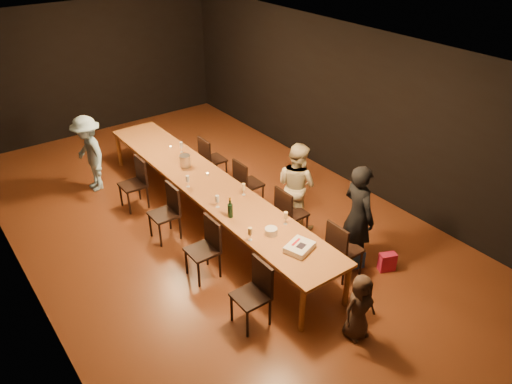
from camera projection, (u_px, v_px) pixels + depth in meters
ground at (210, 220)px, 8.73m from camera, size 10.00×10.00×0.00m
room_shell at (204, 108)px, 7.68m from camera, size 6.04×10.04×3.02m
table at (208, 186)px, 8.38m from camera, size 0.90×6.00×0.75m
chair_right_0 at (345, 248)px, 7.27m from camera, size 0.42×0.42×0.93m
chair_right_1 at (292, 212)px, 8.10m from camera, size 0.42×0.42×0.93m
chair_right_2 at (249, 183)px, 8.93m from camera, size 0.42×0.42×0.93m
chair_right_3 at (213, 159)px, 9.76m from camera, size 0.42×0.42×0.93m
chair_left_0 at (251, 296)px, 6.40m from camera, size 0.42×0.42×0.93m
chair_left_1 at (202, 250)px, 7.23m from camera, size 0.42×0.42×0.93m
chair_left_2 at (164, 214)px, 8.06m from camera, size 0.42×0.42×0.93m
chair_left_3 at (133, 184)px, 8.90m from camera, size 0.42×0.42×0.93m
woman_birthday at (358, 216)px, 7.35m from camera, size 0.46×0.65×1.66m
woman_tan at (297, 185)px, 8.28m from camera, size 0.68×0.81×1.51m
man_blue at (89, 154)px, 9.33m from camera, size 0.58×0.97×1.48m
child at (359, 307)px, 6.21m from camera, size 0.49×0.34×0.94m
gift_bag_red at (387, 262)px, 7.50m from camera, size 0.28×0.22×0.29m
gift_bag_blue at (356, 259)px, 7.57m from camera, size 0.27×0.22×0.29m
birthday_cake at (299, 247)px, 6.75m from camera, size 0.45×0.41×0.09m
plate_stack at (271, 231)px, 7.06m from camera, size 0.19×0.19×0.10m
champagne_bottle at (230, 207)px, 7.38m from camera, size 0.09×0.09×0.34m
ice_bucket at (185, 161)px, 8.82m from camera, size 0.25×0.25×0.22m
wineglass_0 at (250, 234)px, 6.91m from camera, size 0.06×0.06×0.21m
wineglass_1 at (286, 218)px, 7.25m from camera, size 0.06×0.06×0.21m
wineglass_2 at (217, 201)px, 7.65m from camera, size 0.06×0.06×0.21m
wineglass_3 at (244, 189)px, 7.97m from camera, size 0.06×0.06×0.21m
wineglass_4 at (188, 181)px, 8.20m from camera, size 0.06×0.06×0.21m
wineglass_5 at (181, 147)px, 9.32m from camera, size 0.06×0.06×0.21m
tealight_near at (304, 245)px, 6.85m from camera, size 0.05×0.05×0.03m
tealight_mid at (208, 174)px, 8.59m from camera, size 0.05×0.05×0.03m
tealight_far at (171, 147)px, 9.53m from camera, size 0.05×0.05×0.03m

